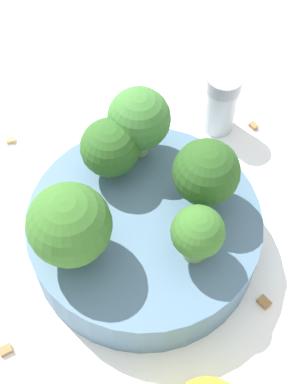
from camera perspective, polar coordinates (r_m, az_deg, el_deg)
ground_plane at (r=0.45m, az=-0.00°, el=-5.64°), size 3.00×3.00×0.00m
bowl at (r=0.43m, az=-0.00°, el=-4.24°), size 0.18×0.18×0.04m
broccoli_floret_0 at (r=0.41m, az=-3.64°, el=4.70°), size 0.05×0.05×0.05m
broccoli_floret_1 at (r=0.36m, az=-7.94°, el=-3.60°), size 0.06×0.06×0.07m
broccoli_floret_2 at (r=0.41m, az=-0.53°, el=7.73°), size 0.05×0.05×0.06m
broccoli_floret_3 at (r=0.37m, az=5.72°, el=-4.43°), size 0.04×0.04×0.05m
broccoli_floret_4 at (r=0.39m, az=6.64°, el=2.00°), size 0.05×0.05×0.06m
pepper_shaker at (r=0.50m, az=8.21°, el=9.42°), size 0.03×0.03×0.06m
almond_crumb_0 at (r=0.43m, az=12.74°, el=-11.26°), size 0.01×0.01×0.01m
almond_crumb_1 at (r=0.52m, az=-14.08°, el=5.52°), size 0.01×0.01×0.01m
almond_crumb_2 at (r=0.53m, az=11.63°, el=7.08°), size 0.01×0.01×0.01m
almond_crumb_4 at (r=0.42m, az=-14.62°, el=-15.90°), size 0.01×0.01×0.01m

